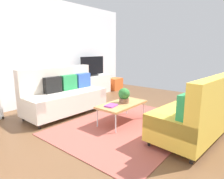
{
  "coord_description": "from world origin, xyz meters",
  "views": [
    {
      "loc": [
        -3.0,
        -2.17,
        1.51
      ],
      "look_at": [
        0.19,
        0.46,
        0.65
      ],
      "focal_mm": 30.98,
      "sensor_mm": 36.0,
      "label": 1
    }
  ],
  "objects_px": {
    "storage_trunk": "(115,84)",
    "table_book_0": "(111,106)",
    "couch_beige": "(64,95)",
    "coffee_table": "(122,105)",
    "tv_console": "(92,85)",
    "tv": "(93,66)",
    "potted_plant": "(124,95)",
    "bottle_0": "(84,74)",
    "vase_0": "(78,75)",
    "couch_green": "(198,113)"
  },
  "relations": [
    {
      "from": "storage_trunk",
      "to": "bottle_0",
      "type": "xyz_separation_m",
      "value": [
        -1.53,
        0.06,
        0.53
      ]
    },
    {
      "from": "coffee_table",
      "to": "tv_console",
      "type": "bearing_deg",
      "value": 57.8
    },
    {
      "from": "bottle_0",
      "to": "vase_0",
      "type": "bearing_deg",
      "value": 149.63
    },
    {
      "from": "tv_console",
      "to": "storage_trunk",
      "type": "xyz_separation_m",
      "value": [
        1.1,
        -0.1,
        -0.1
      ]
    },
    {
      "from": "table_book_0",
      "to": "bottle_0",
      "type": "xyz_separation_m",
      "value": [
        1.35,
        2.26,
        0.32
      ]
    },
    {
      "from": "coffee_table",
      "to": "tv",
      "type": "bearing_deg",
      "value": 57.58
    },
    {
      "from": "vase_0",
      "to": "storage_trunk",
      "type": "bearing_deg",
      "value": -5.1
    },
    {
      "from": "couch_beige",
      "to": "bottle_0",
      "type": "bearing_deg",
      "value": -146.91
    },
    {
      "from": "potted_plant",
      "to": "couch_beige",
      "type": "bearing_deg",
      "value": 107.31
    },
    {
      "from": "tv_console",
      "to": "table_book_0",
      "type": "distance_m",
      "value": 2.91
    },
    {
      "from": "couch_beige",
      "to": "storage_trunk",
      "type": "height_order",
      "value": "couch_beige"
    },
    {
      "from": "coffee_table",
      "to": "vase_0",
      "type": "height_order",
      "value": "vase_0"
    },
    {
      "from": "tv_console",
      "to": "potted_plant",
      "type": "relative_size",
      "value": 4.45
    },
    {
      "from": "couch_beige",
      "to": "coffee_table",
      "type": "relative_size",
      "value": 1.75
    },
    {
      "from": "couch_beige",
      "to": "table_book_0",
      "type": "height_order",
      "value": "couch_beige"
    },
    {
      "from": "couch_beige",
      "to": "couch_green",
      "type": "relative_size",
      "value": 0.98
    },
    {
      "from": "couch_beige",
      "to": "coffee_table",
      "type": "distance_m",
      "value": 1.48
    },
    {
      "from": "tv_console",
      "to": "tv",
      "type": "distance_m",
      "value": 0.63
    },
    {
      "from": "potted_plant",
      "to": "bottle_0",
      "type": "distance_m",
      "value": 2.52
    },
    {
      "from": "couch_green",
      "to": "vase_0",
      "type": "distance_m",
      "value": 3.88
    },
    {
      "from": "storage_trunk",
      "to": "vase_0",
      "type": "xyz_separation_m",
      "value": [
        -1.68,
        0.15,
        0.5
      ]
    },
    {
      "from": "coffee_table",
      "to": "storage_trunk",
      "type": "height_order",
      "value": "storage_trunk"
    },
    {
      "from": "couch_beige",
      "to": "table_book_0",
      "type": "bearing_deg",
      "value": 95.07
    },
    {
      "from": "tv_console",
      "to": "bottle_0",
      "type": "bearing_deg",
      "value": -174.64
    },
    {
      "from": "storage_trunk",
      "to": "vase_0",
      "type": "relative_size",
      "value": 3.26
    },
    {
      "from": "storage_trunk",
      "to": "potted_plant",
      "type": "distance_m",
      "value": 3.4
    },
    {
      "from": "tv",
      "to": "potted_plant",
      "type": "xyz_separation_m",
      "value": [
        -1.42,
        -2.33,
        -0.37
      ]
    },
    {
      "from": "couch_green",
      "to": "vase_0",
      "type": "xyz_separation_m",
      "value": [
        0.62,
        3.82,
        0.27
      ]
    },
    {
      "from": "tv",
      "to": "couch_beige",
      "type": "bearing_deg",
      "value": -154.1
    },
    {
      "from": "coffee_table",
      "to": "tv",
      "type": "distance_m",
      "value": 2.81
    },
    {
      "from": "table_book_0",
      "to": "tv",
      "type": "bearing_deg",
      "value": 52.1
    },
    {
      "from": "storage_trunk",
      "to": "table_book_0",
      "type": "xyz_separation_m",
      "value": [
        -2.88,
        -2.2,
        0.21
      ]
    },
    {
      "from": "tv",
      "to": "potted_plant",
      "type": "distance_m",
      "value": 2.76
    },
    {
      "from": "tv",
      "to": "table_book_0",
      "type": "xyz_separation_m",
      "value": [
        -1.78,
        -2.28,
        -0.52
      ]
    },
    {
      "from": "couch_green",
      "to": "storage_trunk",
      "type": "distance_m",
      "value": 4.34
    },
    {
      "from": "table_book_0",
      "to": "bottle_0",
      "type": "height_order",
      "value": "bottle_0"
    },
    {
      "from": "tv_console",
      "to": "table_book_0",
      "type": "height_order",
      "value": "tv_console"
    },
    {
      "from": "potted_plant",
      "to": "coffee_table",
      "type": "bearing_deg",
      "value": 173.88
    },
    {
      "from": "vase_0",
      "to": "bottle_0",
      "type": "bearing_deg",
      "value": -30.37
    },
    {
      "from": "potted_plant",
      "to": "table_book_0",
      "type": "bearing_deg",
      "value": 171.82
    },
    {
      "from": "potted_plant",
      "to": "vase_0",
      "type": "distance_m",
      "value": 2.55
    },
    {
      "from": "coffee_table",
      "to": "tv_console",
      "type": "relative_size",
      "value": 0.79
    },
    {
      "from": "tv",
      "to": "storage_trunk",
      "type": "bearing_deg",
      "value": -4.16
    },
    {
      "from": "potted_plant",
      "to": "vase_0",
      "type": "bearing_deg",
      "value": 70.78
    },
    {
      "from": "storage_trunk",
      "to": "vase_0",
      "type": "distance_m",
      "value": 1.76
    },
    {
      "from": "coffee_table",
      "to": "storage_trunk",
      "type": "distance_m",
      "value": 3.42
    },
    {
      "from": "coffee_table",
      "to": "bottle_0",
      "type": "xyz_separation_m",
      "value": [
        1.05,
        2.31,
        0.36
      ]
    },
    {
      "from": "tv",
      "to": "bottle_0",
      "type": "height_order",
      "value": "tv"
    },
    {
      "from": "couch_beige",
      "to": "coffee_table",
      "type": "height_order",
      "value": "couch_beige"
    },
    {
      "from": "bottle_0",
      "to": "potted_plant",
      "type": "bearing_deg",
      "value": -113.2
    }
  ]
}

